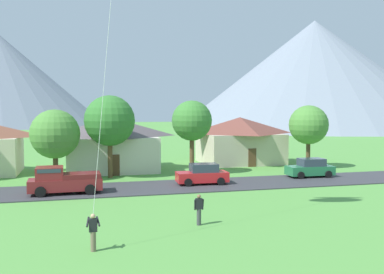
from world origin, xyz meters
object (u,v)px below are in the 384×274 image
Objects in this scene: tree_left_of_center at (309,125)px; pickup_truck_maroon_west_side at (63,180)px; watcher_person at (199,209)px; house_right_center at (240,139)px; parked_car_green_west_end at (310,168)px; parked_car_red_mid_east at (202,174)px; tree_right_of_center at (55,134)px; house_leftmost at (111,143)px; tree_near_left at (192,121)px; tree_center at (110,121)px.

tree_left_of_center is 26.23m from pickup_truck_maroon_west_side.
pickup_truck_maroon_west_side is 12.92m from watcher_person.
house_right_center is 12.35m from parked_car_green_west_end.
parked_car_green_west_end is 0.99× the size of parked_car_red_mid_east.
parked_car_red_mid_east is (11.80, -5.16, -3.21)m from tree_right_of_center.
house_leftmost is 1.81× the size of pickup_truck_maroon_west_side.
tree_near_left is at bearing 4.06° from tree_right_of_center.
watcher_person is (-4.37, -18.03, -4.23)m from tree_near_left.
tree_center is at bearing -176.76° from tree_left_of_center.
pickup_truck_maroon_west_side reaches higher than watcher_person.
parked_car_green_west_end and parked_car_red_mid_east have the same top height.
house_leftmost is 22.94m from watcher_person.
parked_car_green_west_end is (2.23, -12.01, -1.88)m from house_right_center.
tree_right_of_center reaches higher than parked_car_green_west_end.
house_leftmost is 5.66× the size of watcher_person.
house_right_center is 17.23m from tree_center.
house_right_center is at bearing 64.45° from watcher_person.
house_right_center is at bearing 25.50° from tree_center.
tree_left_of_center reaches higher than watcher_person.
house_leftmost is 2.23× the size of parked_car_green_west_end.
house_right_center reaches higher than parked_car_green_west_end.
pickup_truck_maroon_west_side is at bearing 124.38° from watcher_person.
watcher_person is at bearing -82.73° from house_leftmost.
tree_left_of_center is 25.95m from watcher_person.
house_right_center is 21.69m from tree_right_of_center.
tree_near_left is 1.66× the size of parked_car_green_west_end.
watcher_person is (-3.68, -11.98, 0.01)m from parked_car_red_mid_east.
pickup_truck_maroon_west_side is (-3.91, -7.11, -4.12)m from tree_center.
tree_right_of_center is at bearing -175.94° from tree_near_left.
parked_car_red_mid_east is (-10.56, -1.14, 0.00)m from parked_car_green_west_end.
tree_right_of_center is 19.23m from watcher_person.
tree_right_of_center is at bearing 115.34° from watcher_person.
house_leftmost is at bearing 97.27° from watcher_person.
house_right_center reaches higher than parked_car_red_mid_east.
watcher_person is (-12.01, -25.12, -1.87)m from house_right_center.
parked_car_red_mid_east is (-13.66, -6.97, -3.70)m from tree_left_of_center.
tree_right_of_center is 13.27m from parked_car_red_mid_east.
house_leftmost is at bearing 69.88° from pickup_truck_maroon_west_side.
parked_car_green_west_end is at bearing 6.49° from pickup_truck_maroon_west_side.
house_leftmost reaches higher than house_right_center.
house_right_center is 24.17m from pickup_truck_maroon_west_side.
tree_right_of_center is (-4.73, -0.63, -1.10)m from tree_center.
pickup_truck_maroon_west_side is at bearing -82.78° from tree_right_of_center.
house_leftmost is 19.72m from parked_car_green_west_end.
tree_right_of_center reaches higher than pickup_truck_maroon_west_side.
house_right_center reaches higher than pickup_truck_maroon_west_side.
house_leftmost is 1.43× the size of tree_left_of_center.
house_right_center is 1.32× the size of tree_near_left.
house_leftmost is 7.72m from tree_right_of_center.
house_right_center is 1.40× the size of tree_left_of_center.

